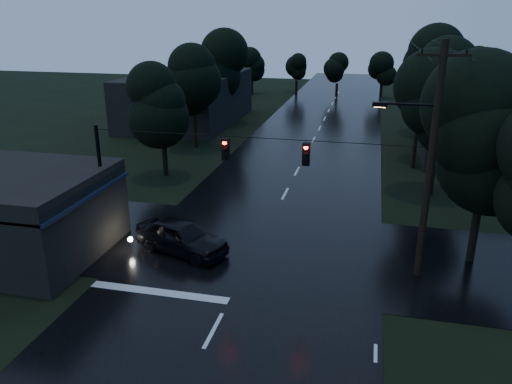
% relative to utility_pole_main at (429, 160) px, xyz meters
% --- Properties ---
extents(main_road, '(12.00, 120.00, 0.02)m').
position_rel_utility_pole_main_xyz_m(main_road, '(-7.41, 19.00, -5.26)').
color(main_road, black).
rests_on(main_road, ground).
extents(cross_street, '(60.00, 9.00, 0.02)m').
position_rel_utility_pole_main_xyz_m(cross_street, '(-7.41, 1.00, -5.26)').
color(cross_street, black).
rests_on(cross_street, ground).
extents(building_far_right, '(10.00, 14.00, 4.40)m').
position_rel_utility_pole_main_xyz_m(building_far_right, '(6.59, 23.00, -3.06)').
color(building_far_right, black).
rests_on(building_far_right, ground).
extents(building_far_left, '(10.00, 16.00, 5.00)m').
position_rel_utility_pole_main_xyz_m(building_far_left, '(-21.41, 29.00, -2.76)').
color(building_far_left, black).
rests_on(building_far_left, ground).
extents(utility_pole_main, '(3.50, 0.30, 10.00)m').
position_rel_utility_pole_main_xyz_m(utility_pole_main, '(0.00, 0.00, 0.00)').
color(utility_pole_main, black).
rests_on(utility_pole_main, ground).
extents(utility_pole_far, '(2.00, 0.30, 7.50)m').
position_rel_utility_pole_main_xyz_m(utility_pole_far, '(0.89, 17.00, -1.38)').
color(utility_pole_far, black).
rests_on(utility_pole_far, ground).
extents(anchor_pole_left, '(0.18, 0.18, 6.00)m').
position_rel_utility_pole_main_xyz_m(anchor_pole_left, '(-14.91, 0.00, -2.26)').
color(anchor_pole_left, black).
rests_on(anchor_pole_left, ground).
extents(span_signals, '(15.00, 0.37, 1.12)m').
position_rel_utility_pole_main_xyz_m(span_signals, '(-6.85, -0.01, -0.01)').
color(span_signals, black).
rests_on(span_signals, ground).
extents(tree_corner_near, '(4.48, 4.48, 9.44)m').
position_rel_utility_pole_main_xyz_m(tree_corner_near, '(2.59, 2.00, 0.74)').
color(tree_corner_near, black).
rests_on(tree_corner_near, ground).
extents(tree_left_a, '(3.92, 3.92, 8.26)m').
position_rel_utility_pole_main_xyz_m(tree_left_a, '(-16.41, 11.00, -0.02)').
color(tree_left_a, black).
rests_on(tree_left_a, ground).
extents(tree_left_b, '(4.20, 4.20, 8.85)m').
position_rel_utility_pole_main_xyz_m(tree_left_b, '(-17.01, 19.00, 0.36)').
color(tree_left_b, black).
rests_on(tree_left_b, ground).
extents(tree_left_c, '(4.48, 4.48, 9.44)m').
position_rel_utility_pole_main_xyz_m(tree_left_c, '(-17.61, 29.00, 0.74)').
color(tree_left_c, black).
rests_on(tree_left_c, ground).
extents(tree_right_a, '(4.20, 4.20, 8.85)m').
position_rel_utility_pole_main_xyz_m(tree_right_a, '(1.59, 11.00, 0.36)').
color(tree_right_a, black).
rests_on(tree_right_a, ground).
extents(tree_right_b, '(4.48, 4.48, 9.44)m').
position_rel_utility_pole_main_xyz_m(tree_right_b, '(2.19, 19.00, 0.74)').
color(tree_right_b, black).
rests_on(tree_right_b, ground).
extents(tree_right_c, '(4.76, 4.76, 10.03)m').
position_rel_utility_pole_main_xyz_m(tree_right_c, '(2.79, 29.00, 1.11)').
color(tree_right_c, black).
rests_on(tree_right_c, ground).
extents(car, '(5.13, 3.33, 1.62)m').
position_rel_utility_pole_main_xyz_m(car, '(-10.84, -0.22, -4.45)').
color(car, black).
rests_on(car, ground).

